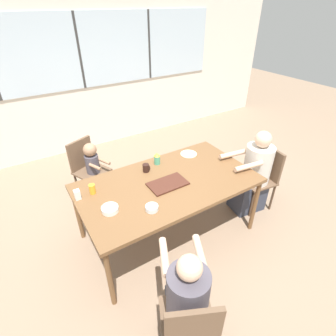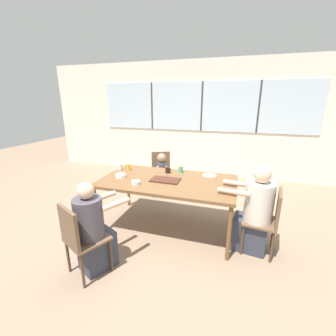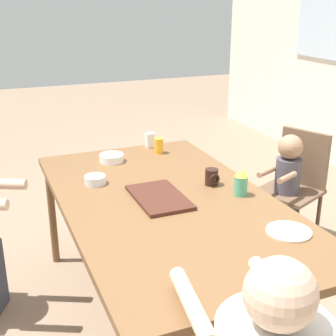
# 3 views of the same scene
# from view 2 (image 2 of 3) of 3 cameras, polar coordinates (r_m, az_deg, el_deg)

# --- Properties ---
(ground_plane) EXTENTS (16.00, 16.00, 0.00)m
(ground_plane) POSITION_cam_2_polar(r_m,az_deg,el_deg) (3.59, 0.00, -14.67)
(ground_plane) COLOR #8C725B
(wall_back_with_windows) EXTENTS (8.40, 0.08, 2.80)m
(wall_back_with_windows) POSITION_cam_2_polar(r_m,az_deg,el_deg) (5.77, 8.52, 12.25)
(wall_back_with_windows) COLOR silver
(wall_back_with_windows) RESTS_ON ground_plane
(dining_table) EXTENTS (1.93, 1.08, 0.77)m
(dining_table) POSITION_cam_2_polar(r_m,az_deg,el_deg) (3.27, 0.00, -3.87)
(dining_table) COLOR brown
(dining_table) RESTS_ON ground_plane
(chair_for_woman_green_shirt) EXTENTS (0.53, 0.53, 0.86)m
(chair_for_woman_green_shirt) POSITION_cam_2_polar(r_m,az_deg,el_deg) (2.65, -21.74, -15.68)
(chair_for_woman_green_shirt) COLOR brown
(chair_for_woman_green_shirt) RESTS_ON ground_plane
(chair_for_man_blue_shirt) EXTENTS (0.45, 0.45, 0.86)m
(chair_for_man_blue_shirt) POSITION_cam_2_polar(r_m,az_deg,el_deg) (3.07, 24.25, -11.23)
(chair_for_man_blue_shirt) COLOR brown
(chair_for_man_blue_shirt) RESTS_ON ground_plane
(chair_for_toddler) EXTENTS (0.53, 0.53, 0.86)m
(chair_for_toddler) POSITION_cam_2_polar(r_m,az_deg,el_deg) (4.64, -1.74, -0.27)
(chair_for_toddler) COLOR brown
(chair_for_toddler) RESTS_ON ground_plane
(person_woman_green_shirt) EXTENTS (0.52, 0.63, 1.07)m
(person_woman_green_shirt) POSITION_cam_2_polar(r_m,az_deg,el_deg) (2.72, -18.40, -15.13)
(person_woman_green_shirt) COLOR #333847
(person_woman_green_shirt) RESTS_ON ground_plane
(person_man_blue_shirt) EXTENTS (0.68, 0.43, 1.14)m
(person_man_blue_shirt) POSITION_cam_2_polar(r_m,az_deg,el_deg) (3.08, 21.06, -10.89)
(person_man_blue_shirt) COLOR #333847
(person_man_blue_shirt) RESTS_ON ground_plane
(person_toddler) EXTENTS (0.30, 0.37, 0.87)m
(person_toddler) POSITION_cam_2_polar(r_m,az_deg,el_deg) (4.51, -1.59, -1.84)
(person_toddler) COLOR #333847
(person_toddler) RESTS_ON ground_plane
(food_tray_dark) EXTENTS (0.41, 0.25, 0.02)m
(food_tray_dark) POSITION_cam_2_polar(r_m,az_deg,el_deg) (3.22, -0.69, -3.04)
(food_tray_dark) COLOR #472319
(food_tray_dark) RESTS_ON dining_table
(coffee_mug) EXTENTS (0.08, 0.07, 0.09)m
(coffee_mug) POSITION_cam_2_polar(r_m,az_deg,el_deg) (3.55, -0.04, -0.51)
(coffee_mug) COLOR black
(coffee_mug) RESTS_ON dining_table
(sippy_cup) EXTENTS (0.08, 0.08, 0.15)m
(sippy_cup) POSITION_cam_2_polar(r_m,az_deg,el_deg) (3.56, 3.24, -0.00)
(sippy_cup) COLOR #4CA57F
(sippy_cup) RESTS_ON dining_table
(juice_glass) EXTENTS (0.06, 0.06, 0.11)m
(juice_glass) POSITION_cam_2_polar(r_m,az_deg,el_deg) (3.73, -9.99, 0.19)
(juice_glass) COLOR gold
(juice_glass) RESTS_ON dining_table
(milk_carton_small) EXTENTS (0.06, 0.06, 0.10)m
(milk_carton_small) POSITION_cam_2_polar(r_m,az_deg,el_deg) (3.79, -12.12, 0.34)
(milk_carton_small) COLOR silver
(milk_carton_small) RESTS_ON dining_table
(bowl_white_shallow) EXTENTS (0.16, 0.16, 0.05)m
(bowl_white_shallow) POSITION_cam_2_polar(r_m,az_deg,el_deg) (3.42, -11.91, -1.94)
(bowl_white_shallow) COLOR white
(bowl_white_shallow) RESTS_ON dining_table
(bowl_cereal) EXTENTS (0.12, 0.12, 0.05)m
(bowl_cereal) POSITION_cam_2_polar(r_m,az_deg,el_deg) (3.11, -8.17, -3.68)
(bowl_cereal) COLOR silver
(bowl_cereal) RESTS_ON dining_table
(plate_tortillas) EXTENTS (0.21, 0.21, 0.01)m
(plate_tortillas) POSITION_cam_2_polar(r_m,az_deg,el_deg) (3.49, 10.45, -1.84)
(plate_tortillas) COLOR beige
(plate_tortillas) RESTS_ON dining_table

